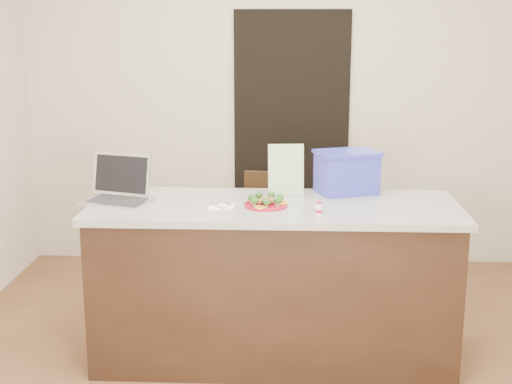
{
  "coord_description": "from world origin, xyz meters",
  "views": [
    {
      "loc": [
        0.07,
        -3.59,
        1.91
      ],
      "look_at": [
        -0.1,
        0.2,
        1.0
      ],
      "focal_mm": 50.0,
      "sensor_mm": 36.0,
      "label": 1
    }
  ],
  "objects_px": {
    "island": "(274,281)",
    "laptop": "(119,188)",
    "napkin": "(222,207)",
    "blue_box": "(347,172)",
    "chair": "(272,229)",
    "yogurt_bottle": "(319,210)",
    "plate": "(266,205)"
  },
  "relations": [
    {
      "from": "plate",
      "to": "laptop",
      "type": "bearing_deg",
      "value": 172.85
    },
    {
      "from": "napkin",
      "to": "island",
      "type": "bearing_deg",
      "value": 16.92
    },
    {
      "from": "laptop",
      "to": "plate",
      "type": "bearing_deg",
      "value": 10.35
    },
    {
      "from": "napkin",
      "to": "plate",
      "type": "bearing_deg",
      "value": 7.23
    },
    {
      "from": "yogurt_bottle",
      "to": "laptop",
      "type": "relative_size",
      "value": 0.17
    },
    {
      "from": "napkin",
      "to": "blue_box",
      "type": "height_order",
      "value": "blue_box"
    },
    {
      "from": "napkin",
      "to": "laptop",
      "type": "xyz_separation_m",
      "value": [
        -0.6,
        0.14,
        0.07
      ]
    },
    {
      "from": "napkin",
      "to": "chair",
      "type": "relative_size",
      "value": 0.15
    },
    {
      "from": "napkin",
      "to": "chair",
      "type": "bearing_deg",
      "value": 75.59
    },
    {
      "from": "island",
      "to": "yogurt_bottle",
      "type": "height_order",
      "value": "yogurt_bottle"
    },
    {
      "from": "plate",
      "to": "napkin",
      "type": "xyz_separation_m",
      "value": [
        -0.24,
        -0.03,
        -0.01
      ]
    },
    {
      "from": "plate",
      "to": "napkin",
      "type": "relative_size",
      "value": 1.8
    },
    {
      "from": "laptop",
      "to": "chair",
      "type": "relative_size",
      "value": 0.47
    },
    {
      "from": "plate",
      "to": "yogurt_bottle",
      "type": "bearing_deg",
      "value": -30.48
    },
    {
      "from": "napkin",
      "to": "yogurt_bottle",
      "type": "height_order",
      "value": "yogurt_bottle"
    },
    {
      "from": "island",
      "to": "blue_box",
      "type": "relative_size",
      "value": 4.97
    },
    {
      "from": "chair",
      "to": "blue_box",
      "type": "bearing_deg",
      "value": -47.41
    },
    {
      "from": "blue_box",
      "to": "chair",
      "type": "xyz_separation_m",
      "value": [
        -0.45,
        0.62,
        -0.54
      ]
    },
    {
      "from": "blue_box",
      "to": "napkin",
      "type": "bearing_deg",
      "value": -172.19
    },
    {
      "from": "blue_box",
      "to": "plate",
      "type": "bearing_deg",
      "value": -163.76
    },
    {
      "from": "laptop",
      "to": "napkin",
      "type": "bearing_deg",
      "value": 4.7
    },
    {
      "from": "yogurt_bottle",
      "to": "napkin",
      "type": "bearing_deg",
      "value": 165.39
    },
    {
      "from": "napkin",
      "to": "laptop",
      "type": "distance_m",
      "value": 0.61
    },
    {
      "from": "island",
      "to": "plate",
      "type": "distance_m",
      "value": 0.47
    },
    {
      "from": "laptop",
      "to": "yogurt_bottle",
      "type": "bearing_deg",
      "value": 3.85
    },
    {
      "from": "napkin",
      "to": "yogurt_bottle",
      "type": "xyz_separation_m",
      "value": [
        0.52,
        -0.14,
        0.03
      ]
    },
    {
      "from": "plate",
      "to": "napkin",
      "type": "bearing_deg",
      "value": -172.77
    },
    {
      "from": "island",
      "to": "laptop",
      "type": "xyz_separation_m",
      "value": [
        -0.88,
        0.05,
        0.53
      ]
    },
    {
      "from": "island",
      "to": "chair",
      "type": "relative_size",
      "value": 2.31
    },
    {
      "from": "laptop",
      "to": "island",
      "type": "bearing_deg",
      "value": 14.32
    },
    {
      "from": "plate",
      "to": "chair",
      "type": "relative_size",
      "value": 0.27
    },
    {
      "from": "chair",
      "to": "yogurt_bottle",
      "type": "bearing_deg",
      "value": -70.09
    }
  ]
}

